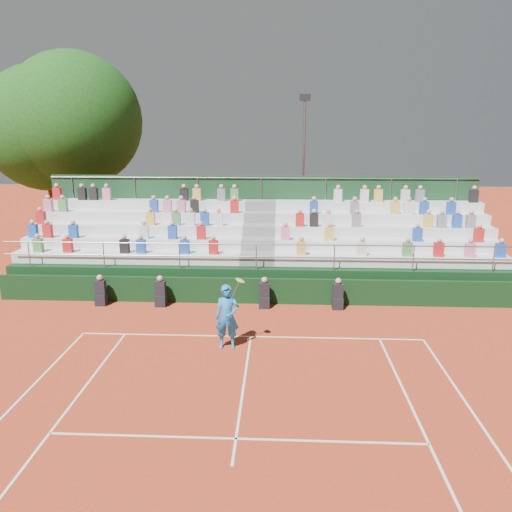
{
  "coord_description": "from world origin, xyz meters",
  "views": [
    {
      "loc": [
        0.89,
        -14.91,
        6.47
      ],
      "look_at": [
        0.0,
        3.5,
        1.8
      ],
      "focal_mm": 35.0,
      "sensor_mm": 36.0,
      "label": 1
    }
  ],
  "objects_px": {
    "tennis_player": "(227,317)",
    "floodlight_mast": "(304,159)",
    "tree_west": "(47,128)",
    "tree_east": "(74,120)"
  },
  "relations": [
    {
      "from": "tree_west",
      "to": "floodlight_mast",
      "type": "xyz_separation_m",
      "value": [
        14.38,
        0.38,
        -1.69
      ]
    },
    {
      "from": "tree_east",
      "to": "tree_west",
      "type": "bearing_deg",
      "value": 170.41
    },
    {
      "from": "tree_west",
      "to": "floodlight_mast",
      "type": "height_order",
      "value": "tree_west"
    },
    {
      "from": "floodlight_mast",
      "to": "tree_west",
      "type": "bearing_deg",
      "value": -178.5
    },
    {
      "from": "tennis_player",
      "to": "floodlight_mast",
      "type": "xyz_separation_m",
      "value": [
        2.85,
        14.44,
        3.86
      ]
    },
    {
      "from": "tree_west",
      "to": "tree_east",
      "type": "xyz_separation_m",
      "value": [
        1.74,
        -0.29,
        0.42
      ]
    },
    {
      "from": "tennis_player",
      "to": "floodlight_mast",
      "type": "distance_m",
      "value": 15.21
    },
    {
      "from": "floodlight_mast",
      "to": "tree_east",
      "type": "bearing_deg",
      "value": -176.95
    },
    {
      "from": "tree_west",
      "to": "tree_east",
      "type": "height_order",
      "value": "tree_east"
    },
    {
      "from": "tennis_player",
      "to": "floodlight_mast",
      "type": "relative_size",
      "value": 0.27
    }
  ]
}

